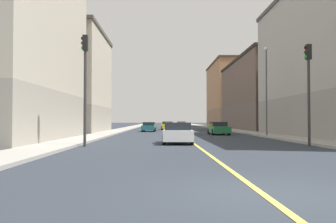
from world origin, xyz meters
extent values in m
plane|color=#2A3039|center=(0.00, 0.00, 0.00)|extent=(400.00, 400.00, 0.00)
cube|color=#9E9B93|center=(8.22, 49.00, 0.07)|extent=(2.53, 168.00, 0.15)
cube|color=#9E9B93|center=(-8.22, 49.00, 0.07)|extent=(2.53, 168.00, 0.15)
cube|color=#E5D14C|center=(0.00, 49.00, 0.01)|extent=(0.16, 154.00, 0.01)
cube|color=brown|center=(13.79, 46.83, 1.98)|extent=(8.61, 23.95, 3.96)
cube|color=brown|center=(13.79, 46.83, 7.35)|extent=(8.61, 23.95, 6.78)
cube|color=#2B221D|center=(13.79, 46.83, 10.94)|extent=(8.91, 24.25, 0.40)
cube|color=#8F6B4F|center=(13.79, 71.39, 2.00)|extent=(8.61, 20.10, 4.00)
cube|color=#A8754C|center=(13.79, 71.39, 9.12)|extent=(8.61, 20.10, 10.24)
cube|color=#4B3422|center=(13.79, 71.39, 14.43)|extent=(8.91, 20.40, 0.40)
cube|color=#9D9688|center=(-13.79, 18.11, 1.81)|extent=(8.61, 16.36, 3.63)
cube|color=#9D9688|center=(-13.79, 36.15, 1.62)|extent=(8.61, 14.26, 3.24)
cube|color=#BCB29E|center=(-13.79, 36.15, 7.75)|extent=(8.61, 14.26, 9.02)
cube|color=#545047|center=(-13.79, 36.15, 12.46)|extent=(8.91, 14.56, 0.40)
cylinder|color=#2D2D2D|center=(6.56, 12.82, 2.55)|extent=(0.16, 0.16, 5.10)
cube|color=black|center=(6.56, 12.82, 5.55)|extent=(0.28, 0.32, 0.90)
sphere|color=#320404|center=(6.40, 12.82, 5.82)|extent=(0.20, 0.20, 0.20)
sphere|color=#352204|center=(6.40, 12.82, 5.54)|extent=(0.20, 0.20, 0.20)
sphere|color=green|center=(6.40, 12.82, 5.26)|extent=(0.20, 0.20, 0.20)
cylinder|color=#2D2D2D|center=(-6.56, 12.82, 2.79)|extent=(0.16, 0.16, 5.59)
cube|color=black|center=(-6.56, 12.82, 6.04)|extent=(0.28, 0.32, 0.90)
sphere|color=#320404|center=(-6.72, 12.82, 6.31)|extent=(0.20, 0.20, 0.20)
sphere|color=#352204|center=(-6.72, 12.82, 6.03)|extent=(0.20, 0.20, 0.20)
sphere|color=green|center=(-6.72, 12.82, 5.75)|extent=(0.20, 0.20, 0.20)
cylinder|color=#4C4C51|center=(7.56, 24.25, 4.08)|extent=(0.14, 0.14, 7.86)
sphere|color=#EAEACC|center=(7.56, 24.25, 8.16)|extent=(0.36, 0.36, 0.36)
cube|color=red|center=(1.64, 58.15, 0.50)|extent=(2.02, 4.11, 0.55)
cube|color=black|center=(1.65, 58.34, 1.02)|extent=(1.69, 1.92, 0.50)
cylinder|color=black|center=(0.88, 59.44, 0.32)|extent=(0.25, 0.65, 0.64)
cylinder|color=black|center=(2.54, 59.36, 0.32)|extent=(0.25, 0.65, 0.64)
cylinder|color=black|center=(0.75, 56.95, 0.32)|extent=(0.25, 0.65, 0.64)
cylinder|color=black|center=(2.41, 56.87, 0.32)|extent=(0.25, 0.65, 0.64)
cube|color=#196670|center=(-3.82, 39.33, 0.53)|extent=(1.90, 4.49, 0.61)
cube|color=black|center=(-3.83, 39.24, 1.05)|extent=(1.60, 2.25, 0.44)
cylinder|color=black|center=(-4.53, 40.74, 0.32)|extent=(0.25, 0.65, 0.64)
cylinder|color=black|center=(-2.99, 40.67, 0.32)|extent=(0.25, 0.65, 0.64)
cylinder|color=black|center=(-4.66, 38.00, 0.32)|extent=(0.25, 0.65, 0.64)
cylinder|color=black|center=(-3.11, 37.93, 0.32)|extent=(0.25, 0.65, 0.64)
cube|color=#1E6B38|center=(3.93, 29.19, 0.55)|extent=(1.91, 4.36, 0.66)
cube|color=black|center=(3.92, 29.33, 1.12)|extent=(1.62, 2.04, 0.47)
cylinder|color=black|center=(3.08, 30.50, 0.32)|extent=(0.24, 0.65, 0.64)
cylinder|color=black|center=(4.70, 30.55, 0.32)|extent=(0.24, 0.65, 0.64)
cylinder|color=black|center=(3.16, 27.83, 0.32)|extent=(0.24, 0.65, 0.64)
cylinder|color=black|center=(4.78, 27.88, 0.32)|extent=(0.24, 0.65, 0.64)
cube|color=gold|center=(-1.21, 47.93, 0.57)|extent=(1.99, 4.32, 0.70)
cube|color=black|center=(-1.21, 47.99, 1.12)|extent=(1.69, 2.26, 0.40)
cylinder|color=black|center=(-2.09, 49.22, 0.32)|extent=(0.24, 0.65, 0.64)
cylinder|color=black|center=(-0.42, 49.28, 0.32)|extent=(0.24, 0.65, 0.64)
cylinder|color=black|center=(-2.00, 46.59, 0.32)|extent=(0.24, 0.65, 0.64)
cylinder|color=black|center=(-0.33, 46.65, 0.32)|extent=(0.24, 0.65, 0.64)
cube|color=white|center=(-1.06, 15.37, 0.56)|extent=(1.96, 4.06, 0.67)
cube|color=black|center=(-1.06, 15.32, 1.14)|extent=(1.69, 1.75, 0.49)
cylinder|color=black|center=(-1.89, 16.63, 0.32)|extent=(0.23, 0.64, 0.64)
cylinder|color=black|center=(-0.17, 16.60, 0.32)|extent=(0.23, 0.64, 0.64)
cylinder|color=black|center=(-1.94, 14.14, 0.32)|extent=(0.23, 0.64, 0.64)
cylinder|color=black|center=(-0.22, 14.10, 0.32)|extent=(0.23, 0.64, 0.64)
camera|label=1|loc=(-2.09, -7.19, 1.53)|focal=36.78mm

